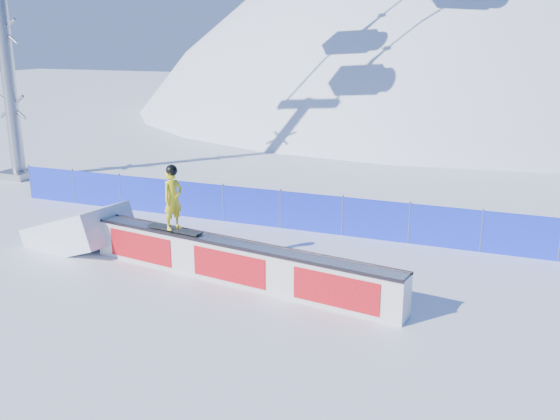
% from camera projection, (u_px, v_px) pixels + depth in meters
% --- Properties ---
extents(ground, '(160.00, 160.00, 0.00)m').
position_uv_depth(ground, '(249.00, 283.00, 15.18)').
color(ground, white).
rests_on(ground, ground).
extents(snow_hill, '(64.00, 64.00, 64.00)m').
position_uv_depth(snow_hill, '(444.00, 304.00, 57.48)').
color(snow_hill, white).
rests_on(snow_hill, ground).
extents(safety_fence, '(22.05, 0.05, 1.30)m').
position_uv_depth(safety_fence, '(311.00, 213.00, 19.03)').
color(safety_fence, '#152BDC').
rests_on(safety_fence, ground).
extents(rail_box, '(8.68, 1.91, 1.04)m').
position_uv_depth(rail_box, '(235.00, 263.00, 15.09)').
color(rail_box, silver).
rests_on(rail_box, ground).
extents(snow_ramp, '(3.14, 2.23, 1.81)m').
position_uv_depth(snow_ramp, '(80.00, 246.00, 17.91)').
color(snow_ramp, white).
rests_on(snow_ramp, ground).
extents(snowboarder, '(1.65, 0.66, 1.70)m').
position_uv_depth(snowboarder, '(173.00, 198.00, 15.65)').
color(snowboarder, black).
rests_on(snowboarder, rail_box).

